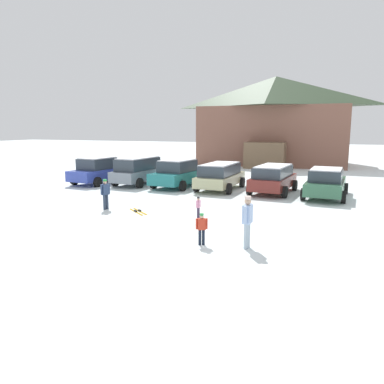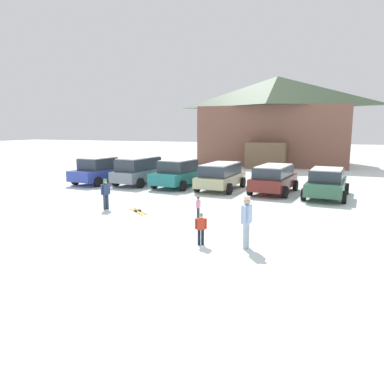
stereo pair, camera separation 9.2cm
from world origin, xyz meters
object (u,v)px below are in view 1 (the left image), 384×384
object	(u,v)px
parked_green_coupe	(326,183)
parked_maroon_van	(273,178)
ski_lodge	(275,120)
parked_teal_hatchback	(179,173)
parked_blue_hatchback	(99,170)
skier_adult_in_blue_parka	(247,219)
parked_grey_wagon	(138,170)
skier_teen_in_navy_coat	(105,192)
skier_child_in_red_jacket	(202,227)
pair_of_skis	(138,211)
parked_beige_suv	(220,175)
skier_child_in_pink_snowsuit	(198,206)

from	to	relation	value
parked_green_coupe	parked_maroon_van	bearing A→B (deg)	172.75
ski_lodge	parked_teal_hatchback	size ratio (longest dim) A/B	3.11
parked_blue_hatchback	parked_teal_hatchback	size ratio (longest dim) A/B	0.97
parked_teal_hatchback	skier_adult_in_blue_parka	distance (m)	12.58
parked_grey_wagon	skier_teen_in_navy_coat	size ratio (longest dim) A/B	3.16
parked_blue_hatchback	parked_grey_wagon	size ratio (longest dim) A/B	1.05
ski_lodge	skier_child_in_red_jacket	size ratio (longest dim) A/B	14.21
parked_grey_wagon	parked_green_coupe	bearing A→B (deg)	-2.24
ski_lodge	pair_of_skis	xyz separation A→B (m)	(-2.14, -24.69, -4.43)
parked_beige_suv	skier_adult_in_blue_parka	size ratio (longest dim) A/B	2.71
parked_beige_suv	ski_lodge	bearing A→B (deg)	88.54
parked_teal_hatchback	skier_teen_in_navy_coat	world-z (taller)	parked_teal_hatchback
ski_lodge	parked_beige_suv	distance (m)	17.90
ski_lodge	parked_grey_wagon	bearing A→B (deg)	-109.30
skier_child_in_red_jacket	parked_green_coupe	bearing A→B (deg)	71.23
parked_maroon_van	skier_child_in_pink_snowsuit	distance (m)	7.47
parked_blue_hatchback	skier_adult_in_blue_parka	world-z (taller)	parked_blue_hatchback
ski_lodge	parked_beige_suv	world-z (taller)	ski_lodge
skier_child_in_pink_snowsuit	skier_teen_in_navy_coat	distance (m)	4.58
skier_child_in_pink_snowsuit	skier_child_in_red_jacket	bearing A→B (deg)	-68.29
parked_green_coupe	skier_adult_in_blue_parka	xyz separation A→B (m)	(-2.05, -10.05, 0.13)
parked_green_coupe	skier_child_in_red_jacket	size ratio (longest dim) A/B	4.49
parked_maroon_van	pair_of_skis	bearing A→B (deg)	-124.34
ski_lodge	skier_child_in_red_jacket	xyz separation A→B (m)	(2.14, -28.17, -3.86)
parked_grey_wagon	skier_child_in_red_jacket	world-z (taller)	parked_grey_wagon
parked_beige_suv	parked_grey_wagon	bearing A→B (deg)	179.19
parked_blue_hatchback	parked_teal_hatchback	distance (m)	5.66
parked_teal_hatchback	parked_maroon_van	world-z (taller)	parked_teal_hatchback
parked_grey_wagon	pair_of_skis	size ratio (longest dim) A/B	3.31
parked_blue_hatchback	pair_of_skis	world-z (taller)	parked_blue_hatchback
parked_blue_hatchback	parked_maroon_van	world-z (taller)	parked_blue_hatchback
parked_grey_wagon	skier_adult_in_blue_parka	distance (m)	14.30
parked_teal_hatchback	pair_of_skis	distance (m)	7.43
parked_grey_wagon	skier_child_in_pink_snowsuit	size ratio (longest dim) A/B	4.97
skier_adult_in_blue_parka	skier_teen_in_navy_coat	xyz separation A→B (m)	(-7.37, 3.22, -0.15)
ski_lodge	pair_of_skis	distance (m)	25.18
parked_teal_hatchback	parked_green_coupe	xyz separation A→B (m)	(8.87, -0.52, -0.06)
ski_lodge	skier_child_in_pink_snowsuit	xyz separation A→B (m)	(0.77, -24.74, -3.94)
parked_blue_hatchback	skier_teen_in_navy_coat	xyz separation A→B (m)	(5.08, -6.81, -0.08)
parked_maroon_van	skier_child_in_pink_snowsuit	bearing A→B (deg)	-105.28
parked_teal_hatchback	parked_green_coupe	world-z (taller)	parked_teal_hatchback
parked_blue_hatchback	parked_beige_suv	world-z (taller)	parked_blue_hatchback
parked_grey_wagon	parked_beige_suv	size ratio (longest dim) A/B	0.98
parked_green_coupe	skier_teen_in_navy_coat	bearing A→B (deg)	-144.06
parked_grey_wagon	parked_beige_suv	world-z (taller)	parked_grey_wagon
parked_teal_hatchback	skier_adult_in_blue_parka	world-z (taller)	parked_teal_hatchback
parked_blue_hatchback	pair_of_skis	size ratio (longest dim) A/B	3.48
ski_lodge	parked_green_coupe	size ratio (longest dim) A/B	3.17
parked_green_coupe	pair_of_skis	bearing A→B (deg)	-138.89
parked_blue_hatchback	skier_child_in_red_jacket	bearing A→B (deg)	-42.92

